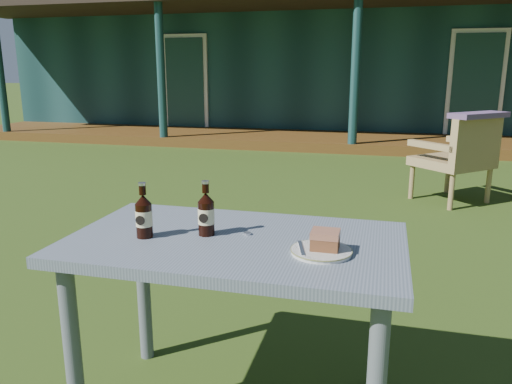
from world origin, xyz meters
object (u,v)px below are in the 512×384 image
(armchair_left, at_px, (459,155))
(cafe_table, at_px, (235,265))
(plate, at_px, (321,251))
(cola_bottle_near, at_px, (206,213))
(cola_bottle_far, at_px, (144,216))
(cake_slice, at_px, (325,239))

(armchair_left, bearing_deg, cafe_table, -108.80)
(plate, xyz_separation_m, armchair_left, (0.91, 3.68, -0.24))
(cola_bottle_near, distance_m, cola_bottle_far, 0.22)
(plate, height_order, cola_bottle_near, cola_bottle_near)
(plate, height_order, cake_slice, cake_slice)
(cake_slice, height_order, armchair_left, armchair_left)
(cola_bottle_far, bearing_deg, cafe_table, 12.03)
(plate, bearing_deg, cola_bottle_far, 179.48)
(cake_slice, relative_size, cola_bottle_near, 0.45)
(cola_bottle_far, distance_m, armchair_left, 4.00)
(cake_slice, relative_size, armchair_left, 0.10)
(cola_bottle_near, bearing_deg, cafe_table, -6.15)
(cola_bottle_far, bearing_deg, plate, -0.52)
(cola_bottle_near, relative_size, cola_bottle_far, 1.00)
(cola_bottle_far, height_order, armchair_left, cola_bottle_far)
(cafe_table, bearing_deg, plate, -13.06)
(cafe_table, bearing_deg, cake_slice, -10.71)
(cafe_table, height_order, cola_bottle_near, cola_bottle_near)
(cola_bottle_near, xyz_separation_m, armchair_left, (1.34, 3.59, -0.31))
(cola_bottle_far, bearing_deg, armchair_left, 67.15)
(cafe_table, distance_m, armchair_left, 3.81)
(armchair_left, bearing_deg, plate, -103.86)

